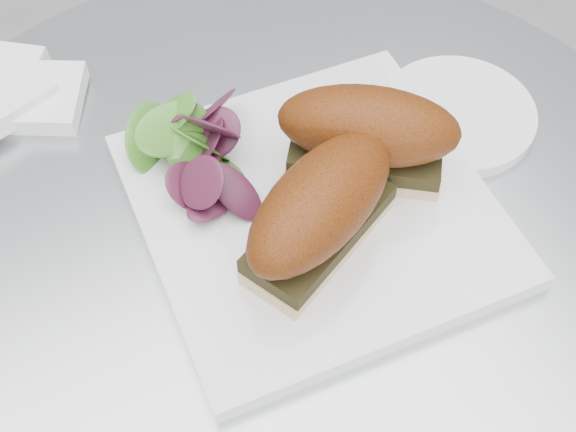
% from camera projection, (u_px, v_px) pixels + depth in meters
% --- Properties ---
extents(table, '(0.70, 0.70, 0.73)m').
position_uv_depth(table, '(285.00, 380.00, 0.81)').
color(table, '#B8BCC0').
rests_on(table, ground).
extents(plate, '(0.28, 0.28, 0.02)m').
position_uv_depth(plate, '(315.00, 209.00, 0.63)').
color(plate, white).
rests_on(plate, table).
extents(sandwich_left, '(0.16, 0.12, 0.08)m').
position_uv_depth(sandwich_left, '(320.00, 210.00, 0.57)').
color(sandwich_left, beige).
rests_on(sandwich_left, plate).
extents(sandwich_right, '(0.15, 0.13, 0.08)m').
position_uv_depth(sandwich_right, '(368.00, 134.00, 0.61)').
color(sandwich_right, beige).
rests_on(sandwich_right, plate).
extents(salad, '(0.12, 0.12, 0.05)m').
position_uv_depth(salad, '(207.00, 138.00, 0.63)').
color(salad, '#43882C').
rests_on(salad, plate).
extents(napkin, '(0.12, 0.12, 0.02)m').
position_uv_depth(napkin, '(15.00, 99.00, 0.70)').
color(napkin, white).
rests_on(napkin, table).
extents(saucer, '(0.13, 0.13, 0.01)m').
position_uv_depth(saucer, '(457.00, 114.00, 0.69)').
color(saucer, white).
rests_on(saucer, table).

